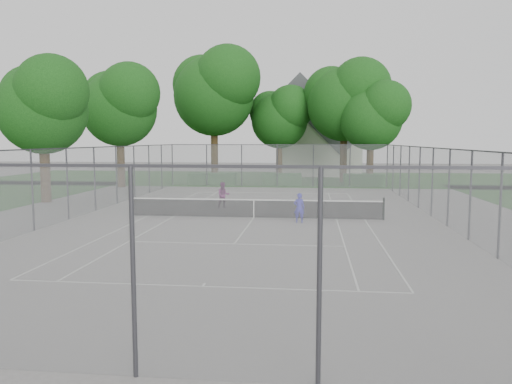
# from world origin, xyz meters

# --- Properties ---
(ground) EXTENTS (120.00, 120.00, 0.00)m
(ground) POSITION_xyz_m (0.00, 0.00, 0.00)
(ground) COLOR slate
(ground) RESTS_ON ground
(grass_far) EXTENTS (60.00, 20.00, 0.00)m
(grass_far) POSITION_xyz_m (0.00, 26.00, 0.00)
(grass_far) COLOR #194614
(grass_far) RESTS_ON ground
(court_markings) EXTENTS (11.03, 23.83, 0.01)m
(court_markings) POSITION_xyz_m (0.00, 0.00, 0.01)
(court_markings) COLOR silver
(court_markings) RESTS_ON ground
(tennis_net) EXTENTS (12.87, 0.10, 1.10)m
(tennis_net) POSITION_xyz_m (0.00, 0.00, 0.51)
(tennis_net) COLOR black
(tennis_net) RESTS_ON ground
(perimeter_fence) EXTENTS (18.08, 34.08, 3.52)m
(perimeter_fence) POSITION_xyz_m (0.00, 0.00, 1.81)
(perimeter_fence) COLOR #38383D
(perimeter_fence) RESTS_ON ground
(tree_far_left) EXTENTS (8.84, 8.07, 12.71)m
(tree_far_left) POSITION_xyz_m (-6.40, 22.99, 8.74)
(tree_far_left) COLOR #372514
(tree_far_left) RESTS_ON ground
(tree_far_midleft) EXTENTS (6.36, 5.80, 9.14)m
(tree_far_midleft) POSITION_xyz_m (-0.24, 24.47, 6.27)
(tree_far_midleft) COLOR #372514
(tree_far_midleft) RESTS_ON ground
(tree_far_midright) EXTENTS (7.80, 7.12, 11.21)m
(tree_far_midright) POSITION_xyz_m (5.88, 22.07, 7.71)
(tree_far_midright) COLOR #372514
(tree_far_midright) RESTS_ON ground
(tree_far_right) EXTENTS (6.22, 5.68, 8.94)m
(tree_far_right) POSITION_xyz_m (8.02, 19.77, 6.14)
(tree_far_right) COLOR #372514
(tree_far_right) RESTS_ON ground
(tree_side_back) EXTENTS (7.00, 6.39, 10.06)m
(tree_side_back) POSITION_xyz_m (-12.74, 15.05, 6.91)
(tree_side_back) COLOR #372514
(tree_side_back) RESTS_ON ground
(tree_side_front) EXTENTS (6.26, 5.72, 9.00)m
(tree_side_front) POSITION_xyz_m (-13.65, 4.81, 6.18)
(tree_side_front) COLOR #372514
(tree_side_front) RESTS_ON ground
(hedge_left) EXTENTS (4.07, 1.22, 1.02)m
(hedge_left) POSITION_xyz_m (-5.68, 17.91, 0.51)
(hedge_left) COLOR #194B18
(hedge_left) RESTS_ON ground
(hedge_mid) EXTENTS (3.34, 0.95, 1.05)m
(hedge_mid) POSITION_xyz_m (0.35, 18.13, 0.53)
(hedge_mid) COLOR #194B18
(hedge_mid) RESTS_ON ground
(hedge_right) EXTENTS (3.39, 1.24, 1.02)m
(hedge_right) POSITION_xyz_m (7.27, 18.30, 0.51)
(hedge_right) COLOR #194B18
(hedge_right) RESTS_ON ground
(house) EXTENTS (8.69, 6.74, 10.82)m
(house) POSITION_xyz_m (3.73, 30.98, 4.36)
(house) COLOR beige
(house) RESTS_ON ground
(girl_player) EXTENTS (0.52, 0.34, 1.41)m
(girl_player) POSITION_xyz_m (2.30, -1.20, 0.70)
(girl_player) COLOR #322EAF
(girl_player) RESTS_ON ground
(woman_player) EXTENTS (0.86, 0.76, 1.49)m
(woman_player) POSITION_xyz_m (-2.15, 3.38, 0.75)
(woman_player) COLOR #6D245F
(woman_player) RESTS_ON ground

